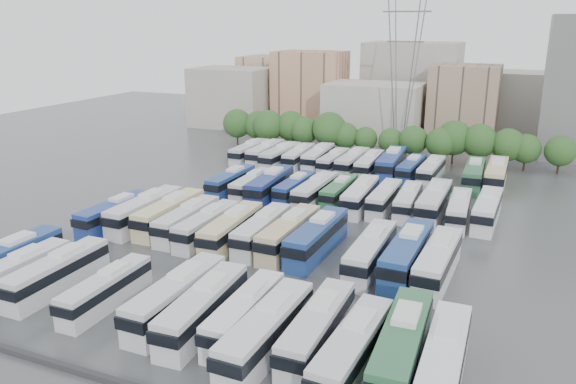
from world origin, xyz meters
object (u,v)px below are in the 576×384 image
at_px(bus_r0_s10, 317,328).
at_px(bus_r0_s12, 402,347).
at_px(bus_r0_s2, 57,273).
at_px(bus_r1_s12, 438,262).
at_px(bus_r2_s9, 384,198).
at_px(bus_r3_s6, 352,162).
at_px(bus_r0_s4, 106,290).
at_px(bus_r1_s3, 187,220).
at_px(bus_r1_s5, 232,229).
at_px(bus_r1_s8, 317,237).
at_px(bus_r2_s8, 360,196).
at_px(bus_r0_s7, 203,308).
at_px(bus_r1_s4, 207,225).
at_px(bus_r3_s12, 474,175).
at_px(bus_r0_s6, 177,296).
at_px(bus_r1_s2, 169,213).
at_px(bus_r2_s10, 408,201).
at_px(bus_r2_s5, 295,188).
at_px(bus_r2_s7, 339,192).
at_px(bus_r3_s4, 318,157).
at_px(bus_r3_s2, 281,156).
at_px(bus_r3_s8, 391,163).
at_px(bus_r3_s9, 411,169).
at_px(bus_r3_s7, 369,165).
at_px(bus_r3_s3, 299,157).
at_px(bus_r0_s11, 353,349).
at_px(bus_r0_s9, 267,331).
at_px(bus_r1_s7, 289,233).
at_px(bus_r2_s3, 252,185).
at_px(bus_r2_s13, 487,210).
at_px(bus_r0_s8, 245,313).
at_px(bus_r2_s2, 231,181).
at_px(bus_r0_s0, 7,260).
at_px(bus_r2_s4, 270,185).
at_px(bus_r3_s0, 249,152).
at_px(bus_r3_s1, 266,153).
at_px(bus_r3_s5, 334,161).
at_px(bus_r0_s1, 17,273).
at_px(bus_r3_s13, 496,175).
at_px(bus_r1_s0, 115,213).
at_px(bus_r2_s11, 434,202).
at_px(bus_r1_s6, 262,230).
at_px(bus_r2_s6, 315,191).
at_px(bus_r1_s1, 145,211).
at_px(bus_r1_s11, 407,254).
at_px(bus_r2_s12, 459,209).
at_px(bus_r0_s13, 444,361).

bearing_deg(bus_r0_s10, bus_r0_s12, -3.00).
xyz_separation_m(bus_r0_s2, bus_r1_s12, (33.06, 16.60, 0.11)).
relative_size(bus_r2_s9, bus_r3_s6, 0.93).
relative_size(bus_r0_s4, bus_r1_s3, 0.91).
relative_size(bus_r1_s5, bus_r2_s9, 1.11).
distance_m(bus_r1_s8, bus_r2_s8, 17.17).
height_order(bus_r0_s7, bus_r1_s4, bus_r0_s7).
bearing_deg(bus_r3_s12, bus_r0_s10, -98.99).
relative_size(bus_r0_s6, bus_r3_s12, 0.99).
relative_size(bus_r1_s2, bus_r2_s10, 1.11).
relative_size(bus_r2_s5, bus_r2_s7, 1.02).
distance_m(bus_r0_s4, bus_r3_s4, 55.04).
xyz_separation_m(bus_r3_s2, bus_r3_s8, (19.47, 1.69, 0.20)).
distance_m(bus_r0_s6, bus_r3_s9, 53.67).
bearing_deg(bus_r3_s7, bus_r3_s3, 174.87).
height_order(bus_r0_s11, bus_r3_s6, bus_r0_s11).
xyz_separation_m(bus_r2_s5, bus_r2_s10, (16.32, 0.20, 0.04)).
height_order(bus_r0_s9, bus_r1_s7, bus_r1_s7).
distance_m(bus_r2_s3, bus_r2_s13, 32.97).
distance_m(bus_r0_s8, bus_r3_s4, 55.70).
bearing_deg(bus_r1_s7, bus_r2_s10, 62.21).
bearing_deg(bus_r2_s2, bus_r3_s12, 28.61).
distance_m(bus_r0_s0, bus_r2_s5, 39.14).
distance_m(bus_r0_s6, bus_r1_s4, 18.09).
relative_size(bus_r2_s4, bus_r2_s7, 1.20).
xyz_separation_m(bus_r1_s5, bus_r2_s7, (6.57, 19.69, -0.24)).
xyz_separation_m(bus_r1_s12, bus_r2_s8, (-13.32, 18.57, -0.10)).
distance_m(bus_r0_s11, bus_r3_s0, 66.03).
bearing_deg(bus_r2_s8, bus_r3_s1, 139.68).
bearing_deg(bus_r0_s9, bus_r3_s5, 104.78).
bearing_deg(bus_r0_s1, bus_r3_s13, 55.01).
distance_m(bus_r0_s0, bus_r1_s0, 16.12).
xyz_separation_m(bus_r0_s12, bus_r2_s11, (-3.42, 35.78, -0.02)).
xyz_separation_m(bus_r1_s6, bus_r3_s9, (10.14, 35.04, -0.10)).
xyz_separation_m(bus_r1_s8, bus_r3_s0, (-26.36, 35.50, -0.18)).
relative_size(bus_r1_s2, bus_r3_s0, 1.06).
distance_m(bus_r0_s0, bus_r2_s4, 36.85).
relative_size(bus_r0_s0, bus_r2_s6, 1.05).
height_order(bus_r1_s1, bus_r3_s13, bus_r3_s13).
height_order(bus_r0_s1, bus_r3_s9, bus_r0_s1).
xyz_separation_m(bus_r0_s12, bus_r3_s2, (-32.82, 52.39, -0.14)).
bearing_deg(bus_r3_s7, bus_r2_s7, -91.23).
xyz_separation_m(bus_r0_s6, bus_r3_s6, (-0.11, 52.79, -0.08)).
xyz_separation_m(bus_r1_s11, bus_r2_s2, (-30.09, 17.72, -0.29)).
height_order(bus_r2_s4, bus_r2_s12, bus_r2_s4).
relative_size(bus_r0_s12, bus_r0_s13, 1.07).
xyz_separation_m(bus_r0_s10, bus_r2_s12, (6.56, 34.55, -0.12)).
relative_size(bus_r2_s8, bus_r3_s3, 1.05).
relative_size(bus_r2_s10, bus_r3_s12, 0.88).
relative_size(bus_r0_s11, bus_r0_s13, 0.99).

